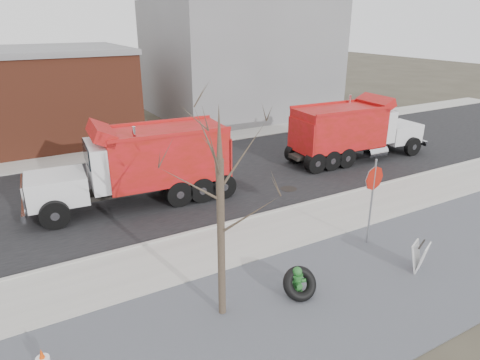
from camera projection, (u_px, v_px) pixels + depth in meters
ground at (272, 238)px, 14.16m from camera, size 120.00×120.00×0.00m
gravel_verge at (345, 293)px, 11.31m from camera, size 60.00×5.00×0.03m
sidewalk at (268, 234)px, 14.35m from camera, size 60.00×2.50×0.06m
curb at (248, 218)px, 15.40m from camera, size 60.00×0.15×0.11m
road at (194, 179)px, 19.26m from camera, size 60.00×9.40×0.02m
far_sidewalk at (152, 147)px, 23.88m from camera, size 60.00×2.00×0.06m
building_grey at (239, 58)px, 31.51m from camera, size 12.00×10.00×8.00m
bare_tree at (220, 190)px, 9.39m from camera, size 3.20×3.20×5.20m
fire_hydrant at (297, 283)px, 11.09m from camera, size 0.49×0.48×0.86m
truck_tire at (300, 284)px, 11.03m from camera, size 1.03×0.89×0.88m
stop_sign at (373, 188)px, 13.13m from camera, size 0.78×0.10×2.86m
sandwich_board at (420, 257)px, 12.16m from camera, size 0.72×0.61×0.86m
dump_truck_red_a at (353, 129)px, 21.41m from camera, size 7.78×2.53×3.13m
dump_truck_red_b at (142, 162)px, 16.32m from camera, size 7.77×2.79×3.26m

